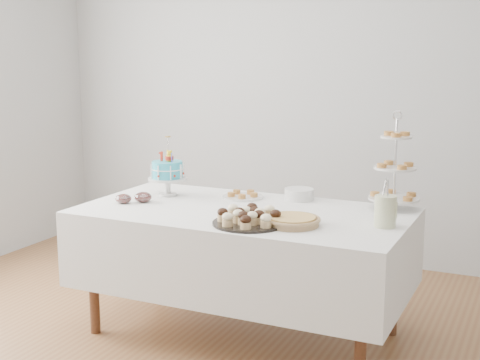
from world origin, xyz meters
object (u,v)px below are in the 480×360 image
at_px(pie, 292,220).
at_px(utensil_pitcher, 385,210).
at_px(cupcake_tray, 249,216).
at_px(tiered_stand, 395,169).
at_px(jam_bowl_b, 143,197).
at_px(jam_bowl_a, 123,199).
at_px(birthday_cake, 168,180).
at_px(table, 243,247).
at_px(pastry_plate, 243,195).
at_px(plate_stack, 299,194).

relative_size(pie, utensil_pitcher, 1.18).
relative_size(cupcake_tray, utensil_pitcher, 1.53).
height_order(tiered_stand, jam_bowl_b, tiered_stand).
bearing_deg(jam_bowl_a, birthday_cake, 67.56).
height_order(tiered_stand, utensil_pitcher, tiered_stand).
bearing_deg(jam_bowl_b, cupcake_tray, -15.04).
bearing_deg(jam_bowl_a, utensil_pitcher, 4.34).
xyz_separation_m(tiered_stand, jam_bowl_a, (-1.53, -0.55, -0.21)).
distance_m(cupcake_tray, pie, 0.23).
relative_size(table, pastry_plate, 7.37).
xyz_separation_m(table, pie, (0.38, -0.21, 0.25)).
relative_size(birthday_cake, cupcake_tray, 0.96).
relative_size(table, tiered_stand, 3.31).
relative_size(pie, pastry_plate, 1.17).
bearing_deg(jam_bowl_a, jam_bowl_b, 41.55).
xyz_separation_m(pie, pastry_plate, (-0.53, 0.51, -0.01)).
distance_m(table, birthday_cake, 0.71).
xyz_separation_m(pie, utensil_pitcher, (0.46, 0.18, 0.06)).
xyz_separation_m(table, jam_bowl_a, (-0.74, -0.15, 0.25)).
relative_size(tiered_stand, jam_bowl_b, 5.41).
distance_m(plate_stack, jam_bowl_a, 1.09).
xyz_separation_m(tiered_stand, pastry_plate, (-0.93, -0.10, -0.23)).
distance_m(tiered_stand, jam_bowl_a, 1.64).
xyz_separation_m(pie, jam_bowl_a, (-1.12, 0.06, -0.00)).
distance_m(plate_stack, jam_bowl_b, 0.97).
bearing_deg(jam_bowl_b, table, 6.16).
bearing_deg(utensil_pitcher, birthday_cake, -179.13).
bearing_deg(jam_bowl_a, pastry_plate, 36.96).
distance_m(pie, plate_stack, 0.64).
relative_size(cupcake_tray, plate_stack, 2.16).
height_order(table, pastry_plate, pastry_plate).
xyz_separation_m(birthday_cake, jam_bowl_a, (-0.13, -0.31, -0.08)).
relative_size(cupcake_tray, jam_bowl_a, 4.04).
height_order(cupcake_tray, jam_bowl_b, cupcake_tray).
distance_m(plate_stack, utensil_pitcher, 0.77).
bearing_deg(tiered_stand, table, -153.19).
distance_m(pie, tiered_stand, 0.76).
distance_m(table, utensil_pitcher, 0.90).
height_order(pastry_plate, utensil_pitcher, utensil_pitcher).
distance_m(table, tiered_stand, 1.00).
xyz_separation_m(tiered_stand, jam_bowl_b, (-1.44, -0.47, -0.21)).
distance_m(tiered_stand, jam_bowl_b, 1.53).
bearing_deg(pastry_plate, tiered_stand, 6.13).
xyz_separation_m(plate_stack, utensil_pitcher, (0.64, -0.43, 0.06)).
bearing_deg(birthday_cake, jam_bowl_b, -97.09).
height_order(plate_stack, jam_bowl_a, plate_stack).
height_order(jam_bowl_a, utensil_pitcher, utensil_pitcher).
relative_size(cupcake_tray, jam_bowl_b, 3.69).
xyz_separation_m(birthday_cake, pie, (1.00, -0.37, -0.08)).
bearing_deg(utensil_pitcher, cupcake_tray, -150.59).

